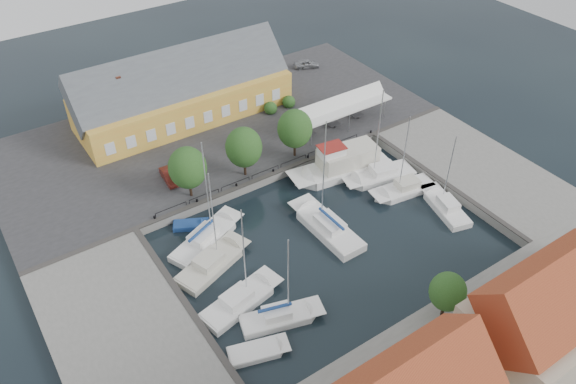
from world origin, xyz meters
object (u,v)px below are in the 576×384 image
object	(u,v)px
west_boat_d	(280,319)
east_boat_c	(445,208)
tent_canopy	(341,107)
west_boat_b	(212,264)
east_boat_a	(380,176)
warehouse	(177,93)
west_boat_a	(206,239)
launch_sw	(258,352)
trawler	(343,165)
car_silver	(306,64)
east_boat_b	(404,190)
launch_nw	(190,226)
car_red	(170,176)
center_sailboat	(327,228)
west_boat_c	(240,302)

from	to	relation	value
west_boat_d	east_boat_c	bearing A→B (deg)	6.22
tent_canopy	west_boat_b	xyz separation A→B (m)	(-25.77, -12.52, -3.42)
east_boat_a	warehouse	bearing A→B (deg)	119.94
west_boat_a	launch_sw	size ratio (longest dim) A/B	2.22
west_boat_a	trawler	bearing A→B (deg)	4.77
tent_canopy	car_silver	world-z (taller)	tent_canopy
east_boat_b	west_boat_b	size ratio (longest dim) A/B	0.94
east_boat_a	launch_nw	xyz separation A→B (m)	(-22.60, 4.79, -0.17)
car_red	west_boat_d	distance (m)	23.25
car_silver	east_boat_b	world-z (taller)	east_boat_b
warehouse	west_boat_a	bearing A→B (deg)	-109.30
center_sailboat	trawler	bearing A→B (deg)	43.08
car_red	east_boat_a	world-z (taller)	east_boat_a
west_boat_a	launch_sw	world-z (taller)	west_boat_a
car_red	west_boat_b	distance (m)	14.07
east_boat_b	west_boat_b	world-z (taller)	west_boat_b
car_red	east_boat_c	bearing A→B (deg)	-37.03
car_red	east_boat_b	distance (m)	27.09
center_sailboat	east_boat_a	xyz separation A→B (m)	(10.79, 3.92, -0.10)
center_sailboat	launch_nw	distance (m)	14.67
tent_canopy	car_silver	xyz separation A→B (m)	(5.86, 15.98, -2.02)
warehouse	launch_sw	xyz separation A→B (m)	(-10.71, -37.54, -4.34)
west_boat_a	launch_sw	distance (m)	14.92
trawler	east_boat_a	world-z (taller)	east_boat_a
trawler	launch_nw	distance (m)	19.71
east_boat_b	west_boat_d	world-z (taller)	east_boat_b
car_silver	center_sailboat	distance (m)	36.16
west_boat_b	launch_sw	distance (m)	11.27
east_boat_b	center_sailboat	bearing A→B (deg)	-178.43
warehouse	west_boat_c	distance (m)	33.61
center_sailboat	launch_nw	world-z (taller)	center_sailboat
east_boat_c	launch_nw	world-z (taller)	east_boat_c
center_sailboat	west_boat_c	bearing A→B (deg)	-164.73
west_boat_a	west_boat_c	xyz separation A→B (m)	(-1.22, -9.18, -0.01)
east_boat_a	west_boat_a	world-z (taller)	east_boat_a
warehouse	launch_nw	size ratio (longest dim) A/B	7.03
trawler	launch_sw	world-z (taller)	trawler
car_red	west_boat_d	bearing A→B (deg)	-85.88
east_boat_b	west_boat_d	bearing A→B (deg)	-161.31
center_sailboat	trawler	distance (m)	10.76
east_boat_a	west_boat_a	distance (m)	22.29
car_red	launch_sw	distance (m)	25.32
west_boat_c	west_boat_d	world-z (taller)	west_boat_c
east_boat_a	east_boat_b	world-z (taller)	east_boat_a
car_red	east_boat_a	distance (m)	24.69
car_silver	east_boat_c	distance (m)	35.82
trawler	east_boat_c	size ratio (longest dim) A/B	1.32
east_boat_b	launch_sw	xyz separation A→B (m)	(-25.47, -9.26, -0.17)
tent_canopy	car_silver	size ratio (longest dim) A/B	3.56
car_red	east_boat_a	xyz separation A→B (m)	(21.44, -12.16, -1.36)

